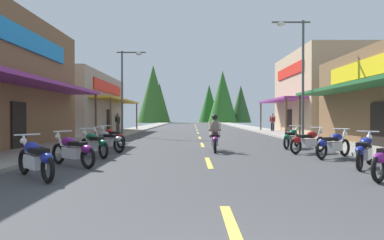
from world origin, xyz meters
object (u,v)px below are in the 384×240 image
Objects in this scene: motorcycle_parked_right_1 at (366,151)px; motorcycle_parked_left_1 at (74,150)px; motorcycle_parked_right_4 at (293,138)px; motorcycle_parked_right_2 at (334,144)px; motorcycle_parked_left_0 at (37,158)px; pedestrian_waiting at (119,121)px; streetlamp_right at (299,64)px; pedestrian_strolling at (274,121)px; streetlamp_left at (128,81)px; motorcycle_parked_left_3 at (108,140)px; motorcycle_parked_left_2 at (95,143)px; rider_cruising_lead at (216,136)px; motorcycle_parked_right_3 at (309,141)px; pedestrian_by_shop at (120,123)px; motorcycle_parked_left_4 at (113,137)px.

motorcycle_parked_left_1 is (-8.48, 0.20, 0.00)m from motorcycle_parked_right_1.
motorcycle_parked_right_4 is 1.01× the size of motorcycle_parked_left_1.
motorcycle_parked_right_4 is (-0.38, 3.44, 0.00)m from motorcycle_parked_right_2.
pedestrian_waiting reaches higher than motorcycle_parked_left_0.
streetlamp_right reaches higher than pedestrian_strolling.
motorcycle_parked_right_1 is at bearing -25.06° from pedestrian_waiting.
motorcycle_parked_right_4 is at bearing -43.68° from streetlamp_left.
motorcycle_parked_right_2 is 1.00× the size of motorcycle_parked_left_3.
streetlamp_right is (11.01, -5.78, 0.30)m from streetlamp_left.
pedestrian_waiting is (-3.26, 17.29, 0.55)m from motorcycle_parked_left_2.
motorcycle_parked_right_1 is at bearing -145.17° from motorcycle_parked_left_1.
streetlamp_right is 3.99× the size of motorcycle_parked_right_1.
rider_cruising_lead is at bearing -157.88° from pedestrian_strolling.
motorcycle_parked_right_1 is 20.79m from pedestrian_strolling.
motorcycle_parked_left_1 is 0.99× the size of motorcycle_parked_left_3.
motorcycle_parked_right_3 is 1.15× the size of motorcycle_parked_left_2.
streetlamp_right is at bearing -5.77° from pedestrian_waiting.
motorcycle_parked_left_0 is at bearing 138.74° from motorcycle_parked_right_1.
pedestrian_waiting is at bearing 69.14° from motorcycle_parked_right_1.
streetlamp_left is 11.43m from motorcycle_parked_left_3.
streetlamp_right is 3.96× the size of pedestrian_strolling.
streetlamp_left reaches higher than motorcycle_parked_left_3.
streetlamp_left is 14.25m from pedestrian_strolling.
streetlamp_right is 4.50× the size of pedestrian_by_shop.
pedestrian_waiting is at bearing -44.13° from motorcycle_parked_left_1.
pedestrian_strolling is (2.99, 15.06, 0.54)m from motorcycle_parked_right_4.
motorcycle_parked_right_1 is (9.94, -14.72, -3.69)m from streetlamp_left.
streetlamp_right is 9.85m from motorcycle_parked_right_1.
motorcycle_parked_right_3 is 17.29m from pedestrian_strolling.
motorcycle_parked_left_3 is at bearing -44.14° from pedestrian_waiting.
rider_cruising_lead is at bearing -60.71° from streetlamp_left.
motorcycle_parked_right_2 is 1.12× the size of motorcycle_parked_left_0.
pedestrian_waiting is at bearing 110.67° from streetlamp_left.
motorcycle_parked_right_1 is at bearing -133.09° from rider_cruising_lead.
motorcycle_parked_left_1 is 0.83× the size of rider_cruising_lead.
pedestrian_waiting reaches higher than rider_cruising_lead.
streetlamp_left is 5.65m from pedestrian_by_shop.
motorcycle_parked_right_3 and motorcycle_parked_left_3 have the same top height.
motorcycle_parked_left_3 is at bearing -53.52° from motorcycle_parked_left_1.
motorcycle_parked_left_1 is at bearing -46.36° from pedestrian_waiting.
motorcycle_parked_right_4 and motorcycle_parked_left_2 have the same top height.
motorcycle_parked_left_2 is (1.41, -12.38, -3.69)m from streetlamp_left.
motorcycle_parked_right_3 is at bearing -95.98° from rider_cruising_lead.
motorcycle_parked_right_1 is at bearing -169.80° from motorcycle_parked_left_3.
motorcycle_parked_left_3 is (0.03, 1.65, 0.00)m from motorcycle_parked_left_2.
motorcycle_parked_left_0 is 7.57m from motorcycle_parked_left_4.
pedestrian_strolling is at bearing 48.45° from motorcycle_parked_right_3.
motorcycle_parked_left_3 is 15.33m from pedestrian_by_shop.
motorcycle_parked_right_1 is 1.13× the size of pedestrian_by_shop.
motorcycle_parked_left_0 is 21.49m from pedestrian_waiting.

